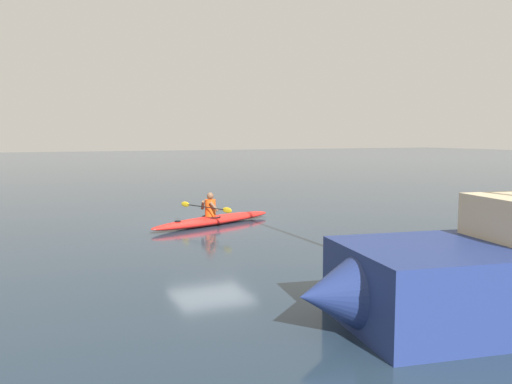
% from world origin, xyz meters
% --- Properties ---
extents(ground_plane, '(160.00, 160.00, 0.00)m').
position_xyz_m(ground_plane, '(0.00, 0.00, 0.00)').
color(ground_plane, '#1E2D3D').
extents(kayak, '(4.65, 2.37, 0.28)m').
position_xyz_m(kayak, '(0.08, 0.56, 0.14)').
color(kayak, red).
rests_on(kayak, ground).
extents(kayaker, '(0.92, 2.22, 0.74)m').
position_xyz_m(kayaker, '(0.24, 0.62, 0.60)').
color(kayaker, '#E04C14').
rests_on(kayaker, kayak).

